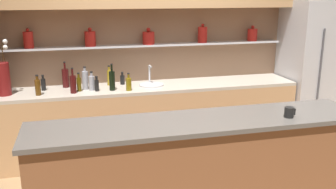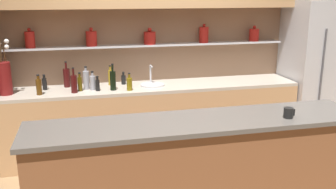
{
  "view_description": "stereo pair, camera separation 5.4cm",
  "coord_description": "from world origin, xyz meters",
  "px_view_note": "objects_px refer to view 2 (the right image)",
  "views": [
    {
      "loc": [
        -1.01,
        -3.31,
        2.06
      ],
      "look_at": [
        -0.08,
        0.39,
        1.02
      ],
      "focal_mm": 40.0,
      "sensor_mm": 36.0,
      "label": 1
    },
    {
      "loc": [
        -0.96,
        -3.32,
        2.06
      ],
      "look_at": [
        -0.08,
        0.39,
        1.02
      ],
      "focal_mm": 40.0,
      "sensor_mm": 36.0,
      "label": 2
    }
  ],
  "objects_px": {
    "bottle_oil_3": "(129,84)",
    "bottle_spirit_6": "(86,80)",
    "bottle_spirit_11": "(39,86)",
    "sink_fixture": "(152,84)",
    "bottle_sauce_9": "(45,83)",
    "bottle_wine_8": "(113,80)",
    "bottle_wine_0": "(74,83)",
    "flower_vase": "(4,76)",
    "refrigerator": "(314,72)",
    "bottle_oil_4": "(80,83)",
    "bottle_sauce_5": "(98,85)",
    "bottle_wine_1": "(67,77)",
    "bottle_oil_7": "(110,77)",
    "coffee_mug": "(288,113)",
    "bottle_sauce_2": "(123,79)",
    "bottle_spirit_10": "(93,82)"
  },
  "relations": [
    {
      "from": "bottle_oil_3",
      "to": "bottle_wine_8",
      "type": "distance_m",
      "value": 0.21
    },
    {
      "from": "bottle_oil_4",
      "to": "bottle_spirit_6",
      "type": "bearing_deg",
      "value": 44.5
    },
    {
      "from": "bottle_wine_1",
      "to": "bottle_oil_7",
      "type": "relative_size",
      "value": 1.28
    },
    {
      "from": "bottle_oil_3",
      "to": "bottle_wine_8",
      "type": "height_order",
      "value": "bottle_wine_8"
    },
    {
      "from": "bottle_sauce_5",
      "to": "refrigerator",
      "type": "bearing_deg",
      "value": 1.34
    },
    {
      "from": "bottle_sauce_2",
      "to": "bottle_oil_4",
      "type": "xyz_separation_m",
      "value": [
        -0.55,
        -0.22,
        0.03
      ]
    },
    {
      "from": "bottle_oil_4",
      "to": "bottle_oil_7",
      "type": "distance_m",
      "value": 0.44
    },
    {
      "from": "sink_fixture",
      "to": "bottle_spirit_11",
      "type": "xyz_separation_m",
      "value": [
        -1.36,
        -0.15,
        0.08
      ]
    },
    {
      "from": "bottle_sauce_5",
      "to": "bottle_oil_3",
      "type": "bearing_deg",
      "value": -10.04
    },
    {
      "from": "flower_vase",
      "to": "bottle_spirit_6",
      "type": "xyz_separation_m",
      "value": [
        0.92,
        0.05,
        -0.1
      ]
    },
    {
      "from": "coffee_mug",
      "to": "bottle_sauce_9",
      "type": "bearing_deg",
      "value": 138.62
    },
    {
      "from": "bottle_wine_0",
      "to": "bottle_sauce_9",
      "type": "xyz_separation_m",
      "value": [
        -0.35,
        0.22,
        -0.03
      ]
    },
    {
      "from": "bottle_oil_3",
      "to": "bottle_spirit_6",
      "type": "xyz_separation_m",
      "value": [
        -0.51,
        0.19,
        0.04
      ]
    },
    {
      "from": "bottle_wine_0",
      "to": "bottle_spirit_6",
      "type": "xyz_separation_m",
      "value": [
        0.15,
        0.15,
        0.01
      ]
    },
    {
      "from": "bottle_wine_1",
      "to": "bottle_spirit_6",
      "type": "bearing_deg",
      "value": -35.1
    },
    {
      "from": "bottle_spirit_10",
      "to": "coffee_mug",
      "type": "xyz_separation_m",
      "value": [
        1.59,
        -1.77,
        0.05
      ]
    },
    {
      "from": "bottle_sauce_2",
      "to": "bottle_wine_8",
      "type": "xyz_separation_m",
      "value": [
        -0.16,
        -0.28,
        0.06
      ]
    },
    {
      "from": "bottle_oil_7",
      "to": "flower_vase",
      "type": "bearing_deg",
      "value": -171.32
    },
    {
      "from": "sink_fixture",
      "to": "bottle_spirit_6",
      "type": "bearing_deg",
      "value": 179.86
    },
    {
      "from": "refrigerator",
      "to": "bottle_wine_0",
      "type": "relative_size",
      "value": 6.5
    },
    {
      "from": "bottle_wine_1",
      "to": "bottle_oil_3",
      "type": "bearing_deg",
      "value": -25.42
    },
    {
      "from": "bottle_sauce_5",
      "to": "bottle_spirit_10",
      "type": "xyz_separation_m",
      "value": [
        -0.05,
        0.06,
        0.02
      ]
    },
    {
      "from": "bottle_oil_4",
      "to": "bottle_spirit_6",
      "type": "distance_m",
      "value": 0.11
    },
    {
      "from": "sink_fixture",
      "to": "bottle_spirit_6",
      "type": "xyz_separation_m",
      "value": [
        -0.82,
        0.0,
        0.1
      ]
    },
    {
      "from": "bottle_wine_1",
      "to": "bottle_spirit_6",
      "type": "distance_m",
      "value": 0.29
    },
    {
      "from": "bottle_wine_1",
      "to": "coffee_mug",
      "type": "height_order",
      "value": "bottle_wine_1"
    },
    {
      "from": "bottle_oil_4",
      "to": "bottle_oil_3",
      "type": "bearing_deg",
      "value": -10.82
    },
    {
      "from": "refrigerator",
      "to": "bottle_spirit_10",
      "type": "distance_m",
      "value": 3.05
    },
    {
      "from": "sink_fixture",
      "to": "bottle_sauce_2",
      "type": "relative_size",
      "value": 1.9
    },
    {
      "from": "flower_vase",
      "to": "bottle_wine_1",
      "type": "height_order",
      "value": "flower_vase"
    },
    {
      "from": "sink_fixture",
      "to": "bottle_sauce_5",
      "type": "distance_m",
      "value": 0.7
    },
    {
      "from": "sink_fixture",
      "to": "bottle_oil_3",
      "type": "xyz_separation_m",
      "value": [
        -0.32,
        -0.19,
        0.06
      ]
    },
    {
      "from": "bottle_sauce_5",
      "to": "bottle_oil_7",
      "type": "bearing_deg",
      "value": 56.08
    },
    {
      "from": "bottle_oil_4",
      "to": "refrigerator",
      "type": "bearing_deg",
      "value": 0.45
    },
    {
      "from": "refrigerator",
      "to": "bottle_wine_8",
      "type": "xyz_separation_m",
      "value": [
        -2.81,
        -0.08,
        0.06
      ]
    },
    {
      "from": "refrigerator",
      "to": "bottle_sauce_5",
      "type": "xyz_separation_m",
      "value": [
        -2.99,
        -0.07,
        0.01
      ]
    },
    {
      "from": "bottle_spirit_11",
      "to": "bottle_sauce_2",
      "type": "bearing_deg",
      "value": 16.37
    },
    {
      "from": "sink_fixture",
      "to": "bottle_sauce_5",
      "type": "height_order",
      "value": "sink_fixture"
    },
    {
      "from": "coffee_mug",
      "to": "bottle_wine_1",
      "type": "bearing_deg",
      "value": 133.61
    },
    {
      "from": "bottle_sauce_5",
      "to": "bottle_spirit_6",
      "type": "distance_m",
      "value": 0.18
    },
    {
      "from": "refrigerator",
      "to": "flower_vase",
      "type": "height_order",
      "value": "refrigerator"
    },
    {
      "from": "bottle_spirit_11",
      "to": "bottle_spirit_6",
      "type": "bearing_deg",
      "value": 15.43
    },
    {
      "from": "bottle_wine_1",
      "to": "bottle_spirit_10",
      "type": "relative_size",
      "value": 1.4
    },
    {
      "from": "refrigerator",
      "to": "bottle_wine_8",
      "type": "bearing_deg",
      "value": -178.42
    },
    {
      "from": "sink_fixture",
      "to": "bottle_sauce_9",
      "type": "height_order",
      "value": "sink_fixture"
    },
    {
      "from": "bottle_oil_7",
      "to": "bottle_spirit_11",
      "type": "distance_m",
      "value": 0.89
    },
    {
      "from": "bottle_sauce_9",
      "to": "bottle_spirit_6",
      "type": "bearing_deg",
      "value": -8.61
    },
    {
      "from": "bottle_wine_0",
      "to": "bottle_oil_4",
      "type": "relative_size",
      "value": 1.33
    },
    {
      "from": "flower_vase",
      "to": "bottle_wine_8",
      "type": "xyz_separation_m",
      "value": [
        1.23,
        -0.08,
        -0.1
      ]
    },
    {
      "from": "bottle_wine_0",
      "to": "flower_vase",
      "type": "bearing_deg",
      "value": 172.6
    }
  ]
}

